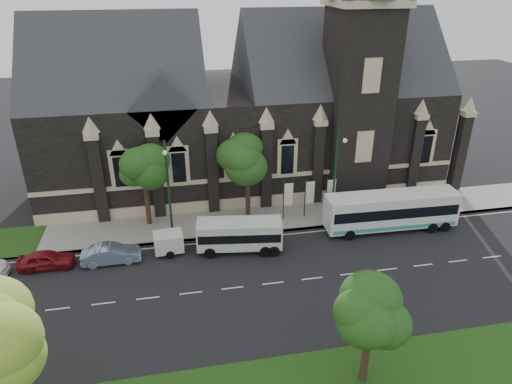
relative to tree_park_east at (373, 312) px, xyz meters
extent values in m
plane|color=black|center=(-6.18, 9.32, -4.62)|extent=(160.00, 160.00, 0.00)
cube|color=gray|center=(-6.18, 18.82, -4.54)|extent=(80.00, 5.00, 0.15)
cube|color=black|center=(-2.18, 28.82, 0.38)|extent=(40.00, 15.00, 10.00)
cube|color=#282A2F|center=(-14.18, 28.82, 5.38)|extent=(16.00, 15.00, 15.00)
cube|color=#282A2F|center=(7.82, 28.82, 5.38)|extent=(20.00, 15.00, 15.00)
cube|color=#282A2F|center=(-10.18, 24.32, 5.38)|extent=(6.00, 6.00, 6.00)
cube|color=black|center=(7.82, 22.82, 4.38)|extent=(5.50, 5.50, 18.00)
cube|color=tan|center=(7.82, 22.82, 13.58)|extent=(6.20, 6.20, 0.60)
cube|color=tan|center=(-2.18, 21.28, -1.42)|extent=(40.00, 0.22, 0.40)
cube|color=tan|center=(-2.18, 21.28, -4.02)|extent=(40.00, 0.25, 1.20)
cube|color=black|center=(-4.18, 21.14, 0.18)|extent=(1.20, 0.12, 2.80)
sphere|color=olive|center=(-17.40, 1.10, 2.38)|extent=(3.12, 3.12, 3.12)
cylinder|color=black|center=(-0.18, -0.18, -3.08)|extent=(0.44, 0.44, 3.08)
sphere|color=#204E18|center=(-0.18, -0.18, -0.14)|extent=(3.20, 3.20, 3.20)
sphere|color=#204E18|center=(0.42, 0.42, 0.46)|extent=(2.40, 2.40, 2.40)
cylinder|color=black|center=(-3.18, 19.82, -2.64)|extent=(0.44, 0.44, 3.96)
sphere|color=#204E18|center=(-3.18, 19.82, 1.02)|extent=(3.84, 3.84, 3.84)
sphere|color=#204E18|center=(-2.46, 20.54, 1.74)|extent=(2.88, 2.88, 2.88)
cylinder|color=black|center=(-12.18, 19.82, -2.64)|extent=(0.44, 0.44, 3.96)
sphere|color=#204E18|center=(-12.18, 19.82, 0.95)|extent=(3.68, 3.68, 3.68)
sphere|color=#204E18|center=(-11.49, 20.51, 1.64)|extent=(2.76, 2.76, 2.76)
cylinder|color=#16331C|center=(3.82, 16.62, -0.12)|extent=(0.20, 0.20, 9.00)
cylinder|color=#16331C|center=(3.82, 15.82, 4.08)|extent=(0.10, 1.60, 0.10)
sphere|color=silver|center=(3.82, 15.02, 3.98)|extent=(0.36, 0.36, 0.36)
cylinder|color=#16331C|center=(-10.18, 16.62, -0.12)|extent=(0.20, 0.20, 9.00)
cylinder|color=#16331C|center=(-10.18, 15.82, 4.08)|extent=(0.10, 1.60, 0.10)
sphere|color=silver|center=(-10.18, 15.02, 3.98)|extent=(0.36, 0.36, 0.36)
cylinder|color=#16331C|center=(-0.18, 18.32, -2.62)|extent=(0.10, 0.10, 4.00)
cube|color=white|center=(0.27, 18.32, -2.02)|extent=(0.80, 0.04, 2.20)
cylinder|color=#16331C|center=(1.82, 18.32, -2.62)|extent=(0.10, 0.10, 4.00)
cube|color=white|center=(2.27, 18.32, -2.02)|extent=(0.80, 0.04, 2.20)
cylinder|color=#16331C|center=(3.82, 18.32, -2.62)|extent=(0.10, 0.10, 4.00)
cube|color=white|center=(4.27, 18.32, -2.02)|extent=(0.80, 0.04, 2.20)
cube|color=white|center=(8.67, 15.06, -2.70)|extent=(11.67, 2.73, 2.94)
cube|color=black|center=(8.67, 15.06, -2.52)|extent=(11.21, 2.75, 0.95)
cube|color=teal|center=(8.67, 15.06, -3.87)|extent=(11.21, 2.74, 0.35)
cylinder|color=black|center=(4.58, 13.96, -4.17)|extent=(0.91, 0.30, 0.90)
cylinder|color=black|center=(4.64, 16.38, -4.17)|extent=(0.91, 0.30, 0.90)
cylinder|color=black|center=(12.12, 13.76, -4.17)|extent=(0.91, 0.30, 0.90)
cylinder|color=black|center=(12.19, 16.18, -4.17)|extent=(0.91, 0.30, 0.90)
cylinder|color=black|center=(13.28, 13.73, -4.17)|extent=(0.91, 0.30, 0.90)
cylinder|color=black|center=(13.35, 16.15, -4.17)|extent=(0.91, 0.30, 0.90)
cube|color=silver|center=(-4.86, 14.22, -3.08)|extent=(7.05, 3.06, 2.18)
cube|color=black|center=(-4.86, 14.22, -2.99)|extent=(6.79, 3.06, 0.74)
cylinder|color=black|center=(-7.37, 13.48, -4.17)|extent=(0.93, 0.40, 0.90)
cylinder|color=black|center=(-7.08, 15.60, -4.17)|extent=(0.93, 0.40, 0.90)
cylinder|color=black|center=(-2.98, 12.87, -4.17)|extent=(0.93, 0.40, 0.90)
cylinder|color=black|center=(-2.69, 15.00, -4.17)|extent=(0.93, 0.40, 0.90)
cylinder|color=black|center=(-2.31, 12.78, -4.17)|extent=(0.93, 0.40, 0.90)
cylinder|color=black|center=(-2.01, 14.90, -4.17)|extent=(0.93, 0.40, 0.90)
cube|color=silver|center=(-10.54, 14.91, -3.59)|extent=(2.40, 1.87, 1.49)
cylinder|color=black|center=(-10.48, 14.06, -4.30)|extent=(0.65, 0.27, 0.64)
cylinder|color=black|center=(-10.60, 15.77, -4.30)|extent=(0.65, 0.27, 0.64)
cylinder|color=black|center=(-9.06, 15.02, -3.99)|extent=(1.37, 0.18, 0.08)
imported|color=#7A93B0|center=(-14.98, 14.40, -3.87)|extent=(4.55, 1.68, 1.49)
imported|color=maroon|center=(-19.83, 14.59, -3.91)|extent=(4.21, 1.75, 1.42)
camera|label=1|loc=(-9.64, -17.49, 16.20)|focal=32.39mm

